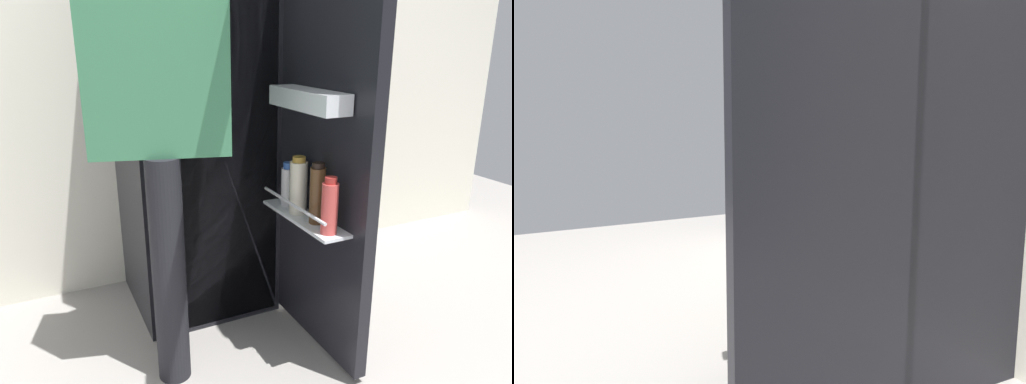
{
  "view_description": "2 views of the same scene",
  "coord_description": "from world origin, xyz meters",
  "views": [
    {
      "loc": [
        -0.64,
        -1.48,
        1.22
      ],
      "look_at": [
        0.02,
        -0.1,
        0.72
      ],
      "focal_mm": 33.49,
      "sensor_mm": 36.0,
      "label": 1
    },
    {
      "loc": [
        1.57,
        -0.85,
        1.03
      ],
      "look_at": [
        -0.04,
        -0.03,
        0.73
      ],
      "focal_mm": 37.72,
      "sensor_mm": 36.0,
      "label": 2
    }
  ],
  "objects": [
    {
      "name": "ground_plane",
      "position": [
        0.0,
        0.0,
        0.0
      ],
      "size": [
        6.08,
        6.08,
        0.0
      ],
      "primitive_type": "plane",
      "color": "gray"
    },
    {
      "name": "kitchen_wall",
      "position": [
        0.0,
        0.88,
        1.31
      ],
      "size": [
        4.4,
        0.1,
        2.62
      ],
      "primitive_type": "cube",
      "color": "silver",
      "rests_on": "ground_plane"
    },
    {
      "name": "refrigerator",
      "position": [
        0.03,
        0.49,
        0.87
      ],
      "size": [
        0.65,
        1.17,
        1.73
      ],
      "color": "black",
      "rests_on": "ground_plane"
    },
    {
      "name": "person",
      "position": [
        -0.24,
        0.09,
        1.03
      ],
      "size": [
        0.57,
        0.84,
        1.7
      ],
      "color": "black",
      "rests_on": "ground_plane"
    }
  ]
}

